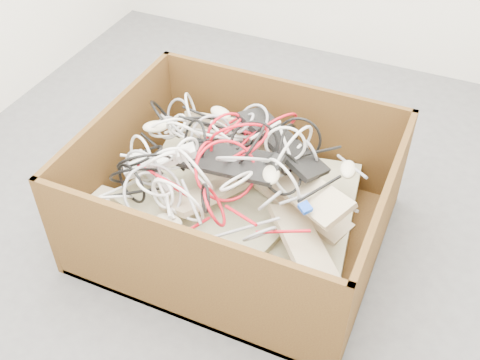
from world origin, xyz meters
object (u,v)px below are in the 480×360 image
at_px(cardboard_box, 235,211).
at_px(power_strip_left, 160,161).
at_px(vga_plug, 305,208).
at_px(power_strip_right, 153,173).

bearing_deg(cardboard_box, power_strip_left, -162.65).
bearing_deg(power_strip_left, vga_plug, -33.47).
distance_m(cardboard_box, vga_plug, 0.41).
relative_size(cardboard_box, power_strip_right, 4.73).
height_order(cardboard_box, power_strip_right, cardboard_box).
height_order(power_strip_left, power_strip_right, power_strip_left).
bearing_deg(cardboard_box, power_strip_right, -162.60).
distance_m(power_strip_left, vga_plug, 0.61).
height_order(power_strip_left, vga_plug, power_strip_left).
distance_m(cardboard_box, power_strip_right, 0.38).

